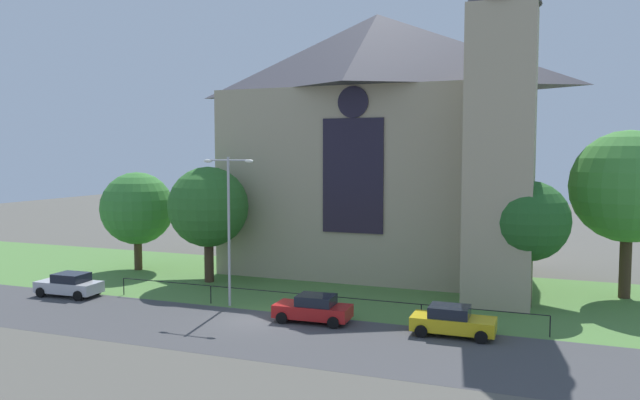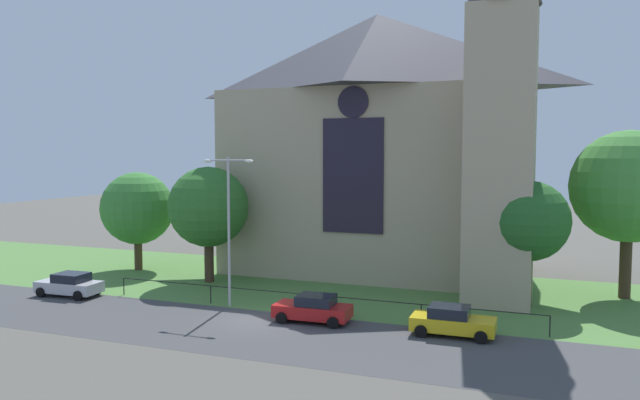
{
  "view_description": "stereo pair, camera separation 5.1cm",
  "coord_description": "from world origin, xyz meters",
  "px_view_note": "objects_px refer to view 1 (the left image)",
  "views": [
    {
      "loc": [
        15.34,
        -29.99,
        9.28
      ],
      "look_at": [
        0.94,
        8.0,
        6.17
      ],
      "focal_mm": 34.43,
      "sensor_mm": 36.0,
      "label": 1
    },
    {
      "loc": [
        15.39,
        -29.97,
        9.28
      ],
      "look_at": [
        0.94,
        8.0,
        6.17
      ],
      "focal_mm": 34.43,
      "sensor_mm": 36.0,
      "label": 2
    }
  ],
  "objects_px": {
    "parked_car_red": "(313,309)",
    "parked_car_yellow": "(452,321)",
    "streetlamp_near": "(229,213)",
    "parked_car_silver": "(69,285)",
    "tree_right_far": "(628,187)",
    "tree_left_far": "(137,208)",
    "tree_right_near": "(529,221)",
    "tree_left_near": "(208,207)",
    "church_building": "(384,140)"
  },
  "relations": [
    {
      "from": "church_building",
      "to": "tree_left_far",
      "type": "distance_m",
      "value": 20.19
    },
    {
      "from": "tree_right_near",
      "to": "tree_left_near",
      "type": "height_order",
      "value": "tree_left_near"
    },
    {
      "from": "tree_right_far",
      "to": "streetlamp_near",
      "type": "distance_m",
      "value": 25.2
    },
    {
      "from": "church_building",
      "to": "parked_car_silver",
      "type": "relative_size",
      "value": 6.1
    },
    {
      "from": "tree_right_far",
      "to": "parked_car_yellow",
      "type": "distance_m",
      "value": 16.5
    },
    {
      "from": "tree_right_far",
      "to": "parked_car_red",
      "type": "xyz_separation_m",
      "value": [
        -16.63,
        -12.36,
        -6.4
      ]
    },
    {
      "from": "tree_right_near",
      "to": "tree_right_far",
      "type": "distance_m",
      "value": 7.67
    },
    {
      "from": "tree_right_far",
      "to": "parked_car_silver",
      "type": "xyz_separation_m",
      "value": [
        -33.71,
        -12.27,
        -6.4
      ]
    },
    {
      "from": "tree_left_near",
      "to": "parked_car_red",
      "type": "height_order",
      "value": "tree_left_near"
    },
    {
      "from": "parked_car_red",
      "to": "parked_car_silver",
      "type": "bearing_deg",
      "value": -2.57
    },
    {
      "from": "tree_left_near",
      "to": "tree_left_far",
      "type": "relative_size",
      "value": 1.07
    },
    {
      "from": "tree_right_far",
      "to": "parked_car_silver",
      "type": "distance_m",
      "value": 36.44
    },
    {
      "from": "church_building",
      "to": "parked_car_yellow",
      "type": "relative_size",
      "value": 6.17
    },
    {
      "from": "parked_car_yellow",
      "to": "tree_left_near",
      "type": "bearing_deg",
      "value": 158.74
    },
    {
      "from": "parked_car_yellow",
      "to": "tree_right_far",
      "type": "bearing_deg",
      "value": 52.83
    },
    {
      "from": "tree_right_far",
      "to": "tree_left_near",
      "type": "distance_m",
      "value": 28.07
    },
    {
      "from": "tree_left_far",
      "to": "parked_car_silver",
      "type": "relative_size",
      "value": 1.83
    },
    {
      "from": "tree_left_far",
      "to": "parked_car_red",
      "type": "xyz_separation_m",
      "value": [
        18.62,
        -9.2,
        -4.16
      ]
    },
    {
      "from": "tree_left_far",
      "to": "streetlamp_near",
      "type": "height_order",
      "value": "streetlamp_near"
    },
    {
      "from": "tree_right_near",
      "to": "tree_left_near",
      "type": "distance_m",
      "value": 21.78
    },
    {
      "from": "parked_car_silver",
      "to": "parked_car_yellow",
      "type": "distance_m",
      "value": 24.62
    },
    {
      "from": "parked_car_silver",
      "to": "parked_car_yellow",
      "type": "relative_size",
      "value": 1.01
    },
    {
      "from": "parked_car_yellow",
      "to": "tree_left_far",
      "type": "bearing_deg",
      "value": 160.48
    },
    {
      "from": "parked_car_silver",
      "to": "parked_car_red",
      "type": "xyz_separation_m",
      "value": [
        17.08,
        -0.09,
        0.0
      ]
    },
    {
      "from": "tree_right_near",
      "to": "parked_car_yellow",
      "type": "relative_size",
      "value": 1.81
    },
    {
      "from": "tree_right_far",
      "to": "parked_car_red",
      "type": "bearing_deg",
      "value": -143.39
    },
    {
      "from": "tree_right_far",
      "to": "parked_car_silver",
      "type": "bearing_deg",
      "value": -160.0
    },
    {
      "from": "tree_left_far",
      "to": "parked_car_red",
      "type": "height_order",
      "value": "tree_left_far"
    },
    {
      "from": "church_building",
      "to": "parked_car_silver",
      "type": "height_order",
      "value": "church_building"
    },
    {
      "from": "streetlamp_near",
      "to": "parked_car_silver",
      "type": "relative_size",
      "value": 2.12
    },
    {
      "from": "tree_left_near",
      "to": "tree_left_far",
      "type": "distance_m",
      "value": 8.0
    },
    {
      "from": "church_building",
      "to": "tree_right_far",
      "type": "distance_m",
      "value": 17.29
    },
    {
      "from": "tree_left_near",
      "to": "parked_car_yellow",
      "type": "bearing_deg",
      "value": -20.8
    },
    {
      "from": "streetlamp_near",
      "to": "parked_car_silver",
      "type": "xyz_separation_m",
      "value": [
        -11.01,
        -1.42,
        -4.94
      ]
    },
    {
      "from": "tree_right_near",
      "to": "streetlamp_near",
      "type": "relative_size",
      "value": 0.84
    },
    {
      "from": "tree_left_near",
      "to": "parked_car_silver",
      "type": "xyz_separation_m",
      "value": [
        -6.18,
        -7.08,
        -4.67
      ]
    },
    {
      "from": "church_building",
      "to": "tree_left_near",
      "type": "relative_size",
      "value": 3.12
    },
    {
      "from": "tree_right_near",
      "to": "parked_car_yellow",
      "type": "distance_m",
      "value": 9.36
    },
    {
      "from": "tree_right_far",
      "to": "parked_car_red",
      "type": "relative_size",
      "value": 2.52
    },
    {
      "from": "tree_right_near",
      "to": "tree_left_near",
      "type": "relative_size",
      "value": 0.92
    },
    {
      "from": "tree_left_far",
      "to": "parked_car_silver",
      "type": "xyz_separation_m",
      "value": [
        1.54,
        -9.12,
        -4.16
      ]
    },
    {
      "from": "tree_left_far",
      "to": "tree_left_near",
      "type": "bearing_deg",
      "value": -14.76
    },
    {
      "from": "tree_right_far",
      "to": "parked_car_red",
      "type": "distance_m",
      "value": 21.69
    },
    {
      "from": "parked_car_silver",
      "to": "parked_car_yellow",
      "type": "height_order",
      "value": "same"
    },
    {
      "from": "tree_right_near",
      "to": "tree_right_far",
      "type": "height_order",
      "value": "tree_right_far"
    },
    {
      "from": "streetlamp_near",
      "to": "parked_car_yellow",
      "type": "xyz_separation_m",
      "value": [
        13.61,
        -1.34,
        -4.94
      ]
    },
    {
      "from": "church_building",
      "to": "streetlamp_near",
      "type": "distance_m",
      "value": 15.67
    },
    {
      "from": "parked_car_red",
      "to": "parked_car_yellow",
      "type": "relative_size",
      "value": 1.01
    },
    {
      "from": "tree_right_near",
      "to": "church_building",
      "type": "bearing_deg",
      "value": 145.44
    },
    {
      "from": "tree_right_near",
      "to": "parked_car_silver",
      "type": "relative_size",
      "value": 1.79
    }
  ]
}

